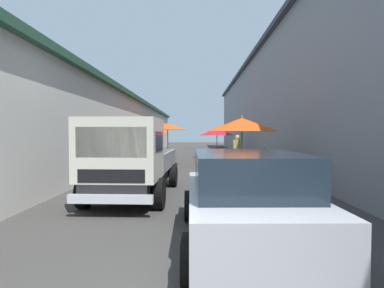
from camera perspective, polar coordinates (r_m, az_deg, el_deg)
ground at (r=15.65m, az=0.57°, el=-4.41°), size 90.00×90.00×0.00m
building_left_whitewash at (r=19.27m, az=-21.73°, el=2.74°), size 49.80×7.50×4.07m
building_right_concrete at (r=19.30m, az=23.03°, el=6.98°), size 49.80×7.50×6.94m
fruit_stall_mid_lane at (r=11.12m, az=8.94°, el=2.27°), size 2.48×2.48×2.35m
fruit_stall_near_left at (r=16.69m, az=-4.55°, el=1.96°), size 2.15×2.15×2.33m
fruit_stall_far_right at (r=20.58m, az=-6.63°, el=1.90°), size 2.26×2.26×2.24m
fruit_stall_near_right at (r=21.76m, az=4.59°, el=1.72°), size 2.47×2.47×2.14m
hatchback_car at (r=5.01m, az=9.57°, el=-9.60°), size 3.94×1.98×1.45m
delivery_truck at (r=8.03m, az=-11.44°, el=-3.07°), size 4.97×2.09×2.08m
vendor_by_crates at (r=14.50m, az=8.22°, el=-1.12°), size 0.55×0.44×1.66m
parked_scooter at (r=13.08m, az=12.95°, el=-3.75°), size 1.67×0.59×1.14m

